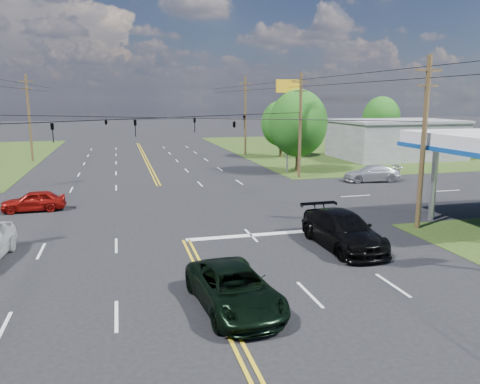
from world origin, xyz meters
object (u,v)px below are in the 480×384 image
object	(u,v)px
tree_right_a	(298,123)
tree_far_r	(381,118)
pole_ne	(300,125)
retail_ne	(395,140)
pole_right_far	(245,115)
tree_right_b	(281,124)
suv_black	(343,230)
pickup_dkgreen	(234,288)
pole_left_far	(29,117)
pole_se	(424,142)

from	to	relation	value
tree_right_a	tree_far_r	distance (m)	26.91
pole_ne	retail_ne	bearing A→B (deg)	32.91
pole_right_far	tree_far_r	xyz separation A→B (m)	(21.00, 2.00, -0.62)
tree_right_b	suv_black	size ratio (longest dim) A/B	1.19
retail_ne	tree_right_b	bearing A→B (deg)	163.50
pole_ne	tree_right_b	size ratio (longest dim) A/B	1.34
tree_far_r	pickup_dkgreen	xyz separation A→B (m)	(-33.50, -46.38, -3.81)
tree_far_r	pole_right_far	bearing A→B (deg)	-174.56
pole_ne	suv_black	xyz separation A→B (m)	(-5.66, -20.00, -4.05)
tree_right_a	tree_right_b	size ratio (longest dim) A/B	1.15
suv_black	pole_left_far	bearing A→B (deg)	116.14
pole_ne	pickup_dkgreen	xyz separation A→B (m)	(-12.50, -25.38, -4.18)
tree_right_b	tree_right_a	bearing A→B (deg)	-101.77
pole_se	pole_ne	bearing A→B (deg)	90.00
suv_black	pole_ne	bearing A→B (deg)	72.80
pole_ne	pole_right_far	world-z (taller)	pole_right_far
pole_right_far	tree_right_b	distance (m)	5.40
pole_se	pole_left_far	bearing A→B (deg)	125.10
pole_left_far	tree_right_a	distance (m)	31.39
pole_left_far	tree_right_b	xyz separation A→B (m)	(29.50, -4.00, -0.95)
pole_right_far	pickup_dkgreen	bearing A→B (deg)	-105.73
pickup_dkgreen	pole_left_far	bearing A→B (deg)	101.45
pole_right_far	suv_black	size ratio (longest dim) A/B	1.68
retail_ne	pole_ne	xyz separation A→B (m)	(-17.00, -11.00, 2.72)
pole_left_far	tree_right_b	world-z (taller)	pole_left_far
pole_left_far	tree_right_b	bearing A→B (deg)	-7.72
pole_se	pickup_dkgreen	bearing A→B (deg)	-149.43
tree_far_r	pole_left_far	bearing A→B (deg)	-177.56
retail_ne	tree_right_a	bearing A→B (deg)	-153.43
tree_right_b	suv_black	world-z (taller)	tree_right_b
pole_se	pole_ne	xyz separation A→B (m)	(0.00, 18.00, 0.00)
tree_right_a	tree_far_r	world-z (taller)	tree_right_a
pole_right_far	tree_right_b	size ratio (longest dim) A/B	1.41
retail_ne	pole_right_far	world-z (taller)	pole_right_far
pole_right_far	suv_black	xyz separation A→B (m)	(-5.66, -39.00, -4.30)
pole_right_far	tree_right_a	size ratio (longest dim) A/B	1.22
suv_black	pole_se	bearing A→B (deg)	18.07
tree_right_a	suv_black	xyz separation A→B (m)	(-6.66, -23.00, -4.00)
tree_far_r	tree_right_a	bearing A→B (deg)	-138.01
tree_right_a	suv_black	distance (m)	24.28
tree_right_b	pickup_dkgreen	bearing A→B (deg)	-111.61
pole_ne	tree_far_r	bearing A→B (deg)	45.00
tree_right_b	tree_far_r	world-z (taller)	tree_far_r
tree_right_a	pickup_dkgreen	distance (m)	31.70
pole_se	pole_left_far	distance (m)	45.22
tree_right_b	suv_black	distance (m)	36.33
pole_ne	tree_right_a	distance (m)	3.16
tree_right_a	pickup_dkgreen	bearing A→B (deg)	-115.44
pole_se	pole_ne	distance (m)	18.00
retail_ne	suv_black	distance (m)	38.42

